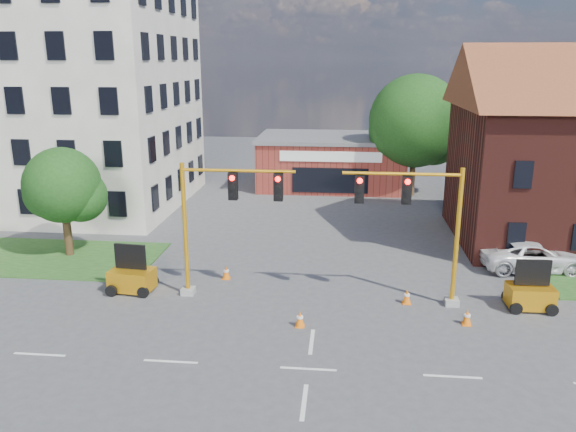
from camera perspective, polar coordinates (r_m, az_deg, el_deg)
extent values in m
plane|color=#48484A|center=(20.58, 2.07, -15.26)|extent=(120.00, 120.00, 0.00)
cube|color=beige|center=(44.88, -22.91, 13.76)|extent=(18.00, 15.00, 20.00)
cube|color=maroon|center=(48.40, 4.44, 5.43)|extent=(12.00, 8.00, 4.00)
cube|color=#5C5C5E|center=(48.07, 4.50, 7.95)|extent=(12.40, 8.40, 0.30)
cube|color=white|center=(44.21, 4.34, 6.03)|extent=(8.00, 0.10, 0.80)
cube|color=black|center=(44.56, 4.29, 3.62)|extent=(6.00, 0.10, 2.00)
cylinder|color=#392714|center=(45.75, 12.54, 4.63)|extent=(0.44, 0.44, 4.20)
sphere|color=#194013|center=(45.19, 12.83, 9.39)|extent=(7.20, 7.20, 7.20)
sphere|color=#194013|center=(45.79, 14.52, 8.15)|extent=(5.04, 5.04, 5.04)
cylinder|color=#392714|center=(33.19, -21.49, -1.45)|extent=(0.44, 0.44, 2.86)
sphere|color=#194013|center=(32.57, -21.94, 2.92)|extent=(4.09, 4.09, 4.09)
sphere|color=#194013|center=(32.60, -20.32, 1.92)|extent=(2.86, 2.86, 2.86)
cube|color=gray|center=(26.77, -10.09, -7.51)|extent=(0.60, 0.60, 0.30)
cylinder|color=orange|center=(25.77, -10.40, -1.46)|extent=(0.20, 0.20, 6.20)
cylinder|color=orange|center=(24.51, -5.07, 4.61)|extent=(5.00, 0.14, 0.14)
cube|color=black|center=(24.70, -5.61, 3.02)|extent=(0.40, 0.32, 1.20)
cube|color=black|center=(24.39, -0.99, 2.93)|extent=(0.40, 0.32, 1.20)
sphere|color=#FF0C07|center=(24.44, -5.71, 3.85)|extent=(0.24, 0.24, 0.24)
cube|color=gray|center=(26.29, 16.28, -8.36)|extent=(0.60, 0.60, 0.30)
cylinder|color=orange|center=(25.27, 16.78, -2.23)|extent=(0.20, 0.20, 6.20)
cylinder|color=orange|center=(24.21, 11.48, 4.22)|extent=(5.00, 0.14, 0.14)
cube|color=black|center=(24.38, 11.97, 2.58)|extent=(0.40, 0.32, 1.20)
cube|color=black|center=(24.24, 7.27, 2.73)|extent=(0.40, 0.32, 1.20)
sphere|color=#FF0C07|center=(24.12, 12.07, 3.41)|extent=(0.24, 0.24, 0.24)
cube|color=orange|center=(27.49, -15.55, -6.22)|extent=(2.07, 1.49, 0.98)
cube|color=black|center=(27.10, -15.73, -3.98)|extent=(1.52, 0.28, 1.19)
cube|color=orange|center=(26.93, 23.37, -7.48)|extent=(1.93, 1.31, 0.95)
cube|color=black|center=(26.54, 23.63, -5.27)|extent=(1.48, 0.16, 1.16)
cube|color=orange|center=(23.43, 1.21, -11.11)|extent=(0.38, 0.38, 0.04)
cone|color=orange|center=(23.29, 1.22, -10.39)|extent=(0.40, 0.40, 0.70)
cylinder|color=white|center=(23.26, 1.22, -10.23)|extent=(0.27, 0.27, 0.09)
cube|color=orange|center=(28.32, -6.28, -6.31)|extent=(0.38, 0.38, 0.04)
cone|color=orange|center=(28.20, -6.30, -5.69)|extent=(0.40, 0.40, 0.70)
cylinder|color=white|center=(28.17, -6.30, -5.56)|extent=(0.27, 0.27, 0.09)
cube|color=orange|center=(24.70, 17.67, -10.43)|extent=(0.38, 0.38, 0.04)
cone|color=orange|center=(24.56, 17.73, -9.73)|extent=(0.40, 0.40, 0.70)
cylinder|color=white|center=(24.53, 17.75, -9.59)|extent=(0.27, 0.27, 0.09)
cube|color=orange|center=(26.00, 11.94, -8.65)|extent=(0.38, 0.38, 0.04)
cone|color=orange|center=(25.87, 11.98, -7.98)|extent=(0.40, 0.40, 0.70)
cylinder|color=white|center=(25.84, 11.99, -7.84)|extent=(0.27, 0.27, 0.09)
imported|color=white|center=(31.76, 23.63, -3.73)|extent=(5.53, 2.89, 1.49)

